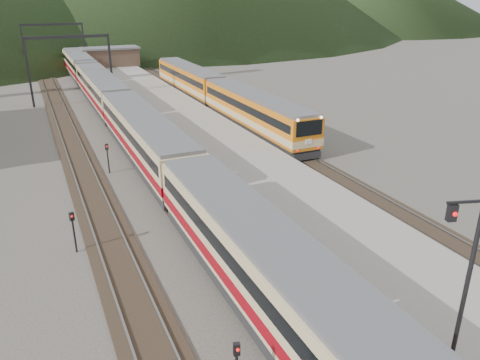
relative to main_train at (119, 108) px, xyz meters
name	(u,v)px	position (x,y,z in m)	size (l,w,h in m)	color
track_main	(124,131)	(0.00, -1.39, -2.03)	(2.60, 200.00, 0.23)	black
track_far	(70,137)	(-5.00, -1.39, -2.03)	(2.60, 200.00, 0.23)	black
track_second	(233,119)	(11.50, -1.39, -2.03)	(2.60, 200.00, 0.23)	black
platform	(185,126)	(5.60, -3.39, -1.60)	(8.00, 100.00, 1.00)	gray
gantry_near	(69,56)	(-2.85, 13.61, 3.48)	(9.55, 0.25, 8.00)	black
gantry_far	(54,39)	(-2.85, 38.61, 3.48)	(9.55, 0.25, 8.00)	black
station_shed	(111,56)	(5.60, 36.61, 0.47)	(9.40, 4.40, 3.10)	#4E3A2D
main_train	(119,108)	(0.00, 0.00, 0.00)	(3.07, 83.95, 3.74)	tan
second_train	(217,94)	(11.50, 2.99, -0.15)	(2.82, 38.44, 3.44)	orange
signal_mast	(471,267)	(3.09, -38.06, 3.10)	(2.13, 0.77, 6.88)	black
short_signal_b	(108,154)	(-3.20, -12.08, -0.64)	(0.26, 0.23, 2.27)	black
short_signal_c	(73,227)	(-6.77, -23.06, -0.64)	(0.27, 0.24, 2.27)	black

